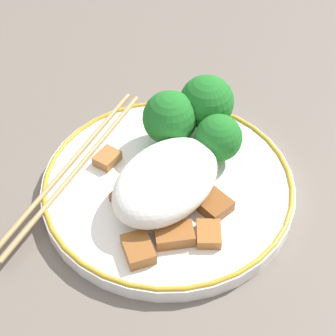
# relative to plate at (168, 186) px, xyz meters

# --- Properties ---
(ground_plane) EXTENTS (3.00, 3.00, 0.00)m
(ground_plane) POSITION_rel_plate_xyz_m (0.00, 0.00, -0.01)
(ground_plane) COLOR #665B51
(plate) EXTENTS (0.24, 0.24, 0.02)m
(plate) POSITION_rel_plate_xyz_m (0.00, 0.00, 0.00)
(plate) COLOR white
(plate) RESTS_ON ground_plane
(rice_mound) EXTENTS (0.12, 0.08, 0.05)m
(rice_mound) POSITION_rel_plate_xyz_m (0.02, 0.01, 0.03)
(rice_mound) COLOR white
(rice_mound) RESTS_ON plate
(broccoli_back_left) EXTENTS (0.05, 0.05, 0.05)m
(broccoli_back_left) POSITION_rel_plate_xyz_m (-0.06, 0.02, 0.03)
(broccoli_back_left) COLOR #72AD4C
(broccoli_back_left) RESTS_ON plate
(broccoli_back_center) EXTENTS (0.06, 0.06, 0.07)m
(broccoli_back_center) POSITION_rel_plate_xyz_m (-0.08, -0.01, 0.04)
(broccoli_back_center) COLOR #72AD4C
(broccoli_back_center) RESTS_ON plate
(broccoli_back_right) EXTENTS (0.05, 0.05, 0.06)m
(broccoli_back_right) POSITION_rel_plate_xyz_m (-0.04, -0.03, 0.04)
(broccoli_back_right) COLOR #72AD4C
(broccoli_back_right) RESTS_ON plate
(meat_near_front) EXTENTS (0.04, 0.04, 0.01)m
(meat_near_front) POSITION_rel_plate_xyz_m (0.05, 0.05, 0.01)
(meat_near_front) COLOR brown
(meat_near_front) RESTS_ON plate
(meat_near_left) EXTENTS (0.03, 0.02, 0.01)m
(meat_near_left) POSITION_rel_plate_xyz_m (0.02, -0.06, 0.01)
(meat_near_left) COLOR #9E6633
(meat_near_left) RESTS_ON plate
(meat_near_right) EXTENTS (0.03, 0.03, 0.01)m
(meat_near_right) POSITION_rel_plate_xyz_m (0.00, 0.05, 0.01)
(meat_near_right) COLOR brown
(meat_near_right) RESTS_ON plate
(meat_near_back) EXTENTS (0.02, 0.03, 0.01)m
(meat_near_back) POSITION_rel_plate_xyz_m (0.04, -0.02, 0.01)
(meat_near_back) COLOR brown
(meat_near_back) RESTS_ON plate
(meat_on_rice_edge) EXTENTS (0.04, 0.04, 0.01)m
(meat_on_rice_edge) POSITION_rel_plate_xyz_m (0.08, 0.03, 0.01)
(meat_on_rice_edge) COLOR brown
(meat_on_rice_edge) RESTS_ON plate
(meat_mid_left) EXTENTS (0.03, 0.03, 0.01)m
(meat_mid_left) POSITION_rel_plate_xyz_m (0.03, 0.07, 0.01)
(meat_mid_left) COLOR #995B28
(meat_mid_left) RESTS_ON plate
(chopsticks) EXTENTS (0.24, 0.06, 0.01)m
(chopsticks) POSITION_rel_plate_xyz_m (0.04, -0.08, 0.01)
(chopsticks) COLOR #AD8451
(chopsticks) RESTS_ON plate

